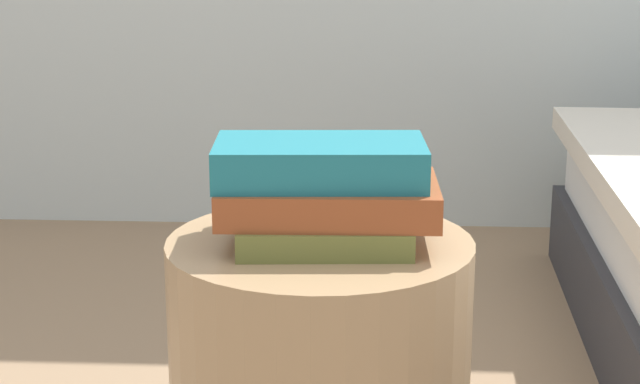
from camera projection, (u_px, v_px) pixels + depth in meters
The scene contains 3 objects.
book_olive at pixel (324, 229), 1.40m from camera, with size 0.23×0.19×0.04m, color olive.
book_rust at pixel (329, 199), 1.39m from camera, with size 0.29×0.18×0.05m, color #994723.
book_teal at pixel (317, 163), 1.37m from camera, with size 0.28×0.15×0.05m, color #1E727F.
Camera 1 is at (0.07, -1.34, 1.00)m, focal length 58.01 mm.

